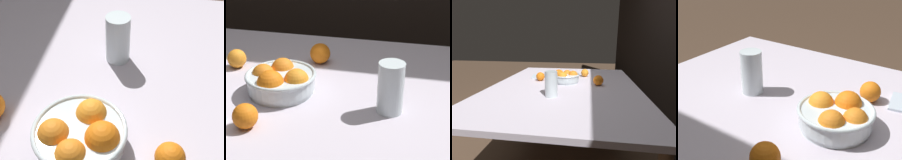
# 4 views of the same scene
# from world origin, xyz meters

# --- Properties ---
(dining_table) EXTENTS (1.40, 1.06, 0.71)m
(dining_table) POSITION_xyz_m (0.00, 0.00, 0.65)
(dining_table) COLOR silver
(dining_table) RESTS_ON ground_plane
(fruit_bowl) EXTENTS (0.23, 0.23, 0.10)m
(fruit_bowl) POSITION_xyz_m (-0.09, -0.01, 0.75)
(fruit_bowl) COLOR silver
(fruit_bowl) RESTS_ON dining_table
(juice_glass) EXTENTS (0.08, 0.08, 0.15)m
(juice_glass) POSITION_xyz_m (0.26, -0.05, 0.78)
(juice_glass) COLOR #F4A314
(juice_glass) RESTS_ON dining_table
(orange_loose_near_bowl) EXTENTS (0.07, 0.07, 0.07)m
(orange_loose_near_bowl) POSITION_xyz_m (-0.11, -0.22, 0.74)
(orange_loose_near_bowl) COLOR orange
(orange_loose_near_bowl) RESTS_ON dining_table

